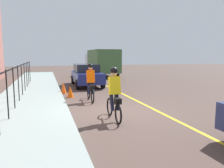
% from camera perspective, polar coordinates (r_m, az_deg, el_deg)
% --- Properties ---
extents(ground_plane, '(80.00, 80.00, 0.00)m').
position_cam_1_polar(ground_plane, '(8.63, 0.84, -7.16)').
color(ground_plane, '#4B3B35').
extents(lane_line_centre, '(36.00, 0.12, 0.01)m').
position_cam_1_polar(lane_line_centre, '(9.24, 10.38, -6.29)').
color(lane_line_centre, yellow).
rests_on(lane_line_centre, ground).
extents(sidewalk, '(40.00, 3.20, 0.15)m').
position_cam_1_polar(sidewalk, '(8.26, -22.45, -7.90)').
color(sidewalk, gray).
rests_on(sidewalk, ground).
extents(iron_fence, '(17.99, 0.04, 1.60)m').
position_cam_1_polar(iron_fence, '(9.07, -24.79, 1.19)').
color(iron_fence, black).
rests_on(iron_fence, sidewalk).
extents(cyclist_lead, '(1.71, 0.37, 1.83)m').
position_cam_1_polar(cyclist_lead, '(10.31, -5.72, 0.38)').
color(cyclist_lead, black).
rests_on(cyclist_lead, ground).
extents(cyclist_follow, '(1.71, 0.37, 1.83)m').
position_cam_1_polar(cyclist_follow, '(7.22, 0.61, -2.68)').
color(cyclist_follow, black).
rests_on(cyclist_follow, ground).
extents(parked_sedan_rear, '(4.44, 2.00, 1.58)m').
position_cam_1_polar(parked_sedan_rear, '(15.72, -6.81, 2.52)').
color(parked_sedan_rear, navy).
rests_on(parked_sedan_rear, ground).
extents(box_truck_background, '(6.72, 2.57, 2.78)m').
position_cam_1_polar(box_truck_background, '(23.17, -2.86, 5.98)').
color(box_truck_background, '#3D6538').
rests_on(box_truck_background, ground).
extents(traffic_cone_near, '(0.36, 0.36, 0.66)m').
position_cam_1_polar(traffic_cone_near, '(12.74, -12.78, -1.04)').
color(traffic_cone_near, '#F55A16').
rests_on(traffic_cone_near, ground).
extents(traffic_cone_far, '(0.36, 0.36, 0.60)m').
position_cam_1_polar(traffic_cone_far, '(11.50, -11.03, -2.06)').
color(traffic_cone_far, '#E55508').
rests_on(traffic_cone_far, ground).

